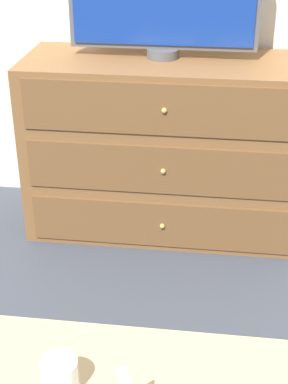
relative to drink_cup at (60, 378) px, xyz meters
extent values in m
plane|color=#383D47|center=(0.10, 1.83, -0.51)|extent=(12.00, 12.00, 0.00)
cube|color=brown|center=(0.11, 1.55, -0.10)|extent=(1.30, 0.49, 0.83)
cube|color=brown|center=(0.11, 1.30, -0.37)|extent=(1.19, 0.01, 0.22)
sphere|color=tan|center=(0.11, 1.30, -0.37)|extent=(0.02, 0.02, 0.02)
cube|color=brown|center=(0.11, 1.30, -0.10)|extent=(1.19, 0.01, 0.22)
sphere|color=tan|center=(0.11, 1.30, -0.10)|extent=(0.02, 0.02, 0.02)
cube|color=brown|center=(0.11, 1.30, 0.18)|extent=(1.19, 0.01, 0.22)
sphere|color=tan|center=(0.11, 1.30, 0.18)|extent=(0.02, 0.02, 0.02)
cylinder|color=#515156|center=(0.08, 1.58, 0.34)|extent=(0.14, 0.14, 0.04)
cube|color=white|center=(0.17, -0.09, 0.12)|extent=(0.03, 0.03, 0.03)
cylinder|color=beige|center=(0.00, 0.00, -0.01)|extent=(0.08, 0.08, 0.05)
cylinder|color=white|center=(0.00, 0.00, 0.01)|extent=(0.09, 0.09, 0.09)
camera|label=1|loc=(0.32, -0.96, 1.02)|focal=55.00mm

